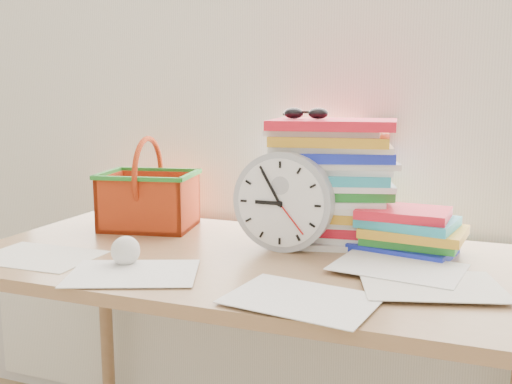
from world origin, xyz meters
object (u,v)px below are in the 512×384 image
at_px(book_stack, 411,231).
at_px(basket, 149,184).
at_px(desk, 250,285).
at_px(clock, 283,201).
at_px(paper_stack, 327,180).

height_order(book_stack, basket, basket).
relative_size(desk, book_stack, 5.24).
height_order(clock, book_stack, clock).
xyz_separation_m(book_stack, basket, (-0.75, 0.01, 0.08)).
bearing_deg(desk, basket, 155.27).
relative_size(desk, paper_stack, 4.09).
xyz_separation_m(paper_stack, clock, (-0.08, -0.15, -0.04)).
relative_size(desk, basket, 5.26).
distance_m(desk, basket, 0.48).
distance_m(paper_stack, book_stack, 0.26).
distance_m(desk, clock, 0.23).
relative_size(paper_stack, basket, 1.29).
bearing_deg(book_stack, basket, 179.39).
relative_size(clock, book_stack, 0.95).
xyz_separation_m(clock, basket, (-0.45, 0.10, 0.01)).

